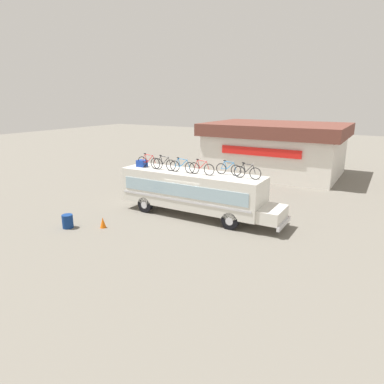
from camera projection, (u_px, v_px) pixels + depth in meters
The scene contains 12 objects.
ground_plane at pixel (191, 215), 22.15m from camera, with size 120.00×120.00×0.00m, color slate.
bus at pixel (194, 191), 21.61m from camera, with size 10.73×2.43×2.82m.
luggage_bag_1 at pixel (142, 163), 23.06m from camera, with size 0.62×0.53×0.44m, color #193899.
rooftop_bicycle_1 at pixel (149, 162), 22.48m from camera, with size 1.80×0.44×0.97m.
rooftop_bicycle_2 at pixel (164, 164), 21.87m from camera, with size 1.72×0.44×0.96m.
rooftop_bicycle_3 at pixel (182, 166), 21.20m from camera, with size 1.77×0.44×0.92m.
rooftop_bicycle_4 at pixel (202, 168), 20.60m from camera, with size 1.71×0.44×0.93m.
rooftop_bicycle_5 at pixel (228, 169), 20.51m from camera, with size 1.63×0.44×0.88m.
rooftop_bicycle_6 at pixel (247, 172), 19.55m from camera, with size 1.65×0.44×0.92m.
roadside_building at pixel (275, 148), 33.89m from camera, with size 13.01×9.44×4.93m.
trash_bin at pixel (68, 221), 19.86m from camera, with size 0.62×0.62×0.79m, color navy.
traffic_cone at pixel (103, 223), 19.89m from camera, with size 0.36×0.36×0.63m, color orange.
Camera 1 is at (10.63, -18.08, 7.26)m, focal length 32.19 mm.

